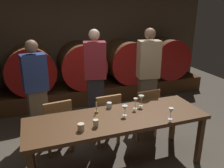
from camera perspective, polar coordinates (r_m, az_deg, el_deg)
name	(u,v)px	position (r m, az deg, el deg)	size (l,w,h in m)	color
ground_plane	(123,167)	(3.48, 2.80, -19.87)	(9.02, 9.02, 0.00)	#4C443A
back_wall	(75,47)	(5.87, -9.12, 9.14)	(6.94, 0.24, 2.40)	brown
barrel_shelf	(82,92)	(5.61, -7.51, -1.98)	(6.24, 0.90, 0.37)	#4C2D16
wine_barrel_left	(31,69)	(5.30, -19.47, 3.63)	(1.01, 0.94, 1.01)	brown
wine_barrel_center	(81,64)	(5.41, -7.70, 4.85)	(1.01, 0.94, 1.01)	#513319
wine_barrel_right	(125,61)	(5.74, 3.33, 5.80)	(1.01, 0.94, 1.01)	brown
wine_barrel_far_right	(164,57)	(6.24, 12.69, 6.44)	(1.01, 0.94, 1.01)	#513319
dining_table	(117,122)	(3.12, 1.30, -9.37)	(2.41, 0.78, 0.77)	#4C2D16
chair_left	(58,123)	(3.61, -13.30, -9.47)	(0.44, 0.44, 0.88)	olive
chair_center	(106,116)	(3.73, -1.41, -8.01)	(0.42, 0.42, 0.88)	olive
chair_right	(145,111)	(3.96, 8.06, -6.51)	(0.42, 0.42, 0.88)	olive
guest_left	(36,90)	(3.99, -18.23, -1.33)	(0.42, 0.30, 1.67)	brown
guest_center	(95,79)	(4.13, -4.18, 1.26)	(0.42, 0.31, 1.80)	black
guest_right	(148,78)	(4.23, 8.83, 1.60)	(0.41, 0.30, 1.81)	brown
candle_center	(97,110)	(3.18, -3.85, -6.36)	(0.05, 0.05, 0.18)	olive
wine_glass_far_left	(125,108)	(3.08, 3.21, -6.02)	(0.07, 0.07, 0.14)	silver
wine_glass_center_left	(135,101)	(3.28, 5.82, -4.24)	(0.06, 0.06, 0.16)	silver
wine_glass_center_right	(141,98)	(3.38, 7.26, -3.48)	(0.08, 0.08, 0.17)	silver
wine_glass_far_right	(171,111)	(3.07, 14.35, -6.58)	(0.06, 0.06, 0.16)	white
cup_left	(81,127)	(2.78, -7.68, -10.51)	(0.08, 0.08, 0.09)	beige
cup_center	(96,123)	(2.84, -4.03, -9.64)	(0.07, 0.07, 0.09)	beige
cup_right	(109,105)	(3.33, -0.69, -5.25)	(0.07, 0.07, 0.08)	silver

